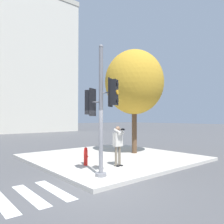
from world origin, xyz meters
TOP-DOWN VIEW (x-y plane):
  - ground_plane at (0.00, 0.00)m, footprint 160.00×160.00m
  - sidewalk_corner at (3.50, 3.50)m, footprint 8.00×8.00m
  - traffic_signal_pole at (0.55, 0.51)m, footprint 0.80×1.23m
  - person_photographer at (2.10, 1.35)m, footprint 0.50×0.53m
  - street_tree at (5.18, 3.36)m, footprint 3.50×3.50m
  - fire_hydrant at (1.10, 2.35)m, footprint 0.17×0.23m
  - building_right at (6.81, 31.97)m, footprint 17.60×10.29m

SIDE VIEW (x-z plane):
  - ground_plane at x=0.00m, z-range 0.00..0.00m
  - sidewalk_corner at x=3.50m, z-range 0.00..0.15m
  - fire_hydrant at x=1.10m, z-range 0.15..0.94m
  - person_photographer at x=2.10m, z-range 0.33..2.05m
  - traffic_signal_pole at x=0.55m, z-range 0.27..5.02m
  - street_tree at x=5.18m, z-range 1.29..7.45m
  - building_right at x=6.81m, z-range 0.01..22.61m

